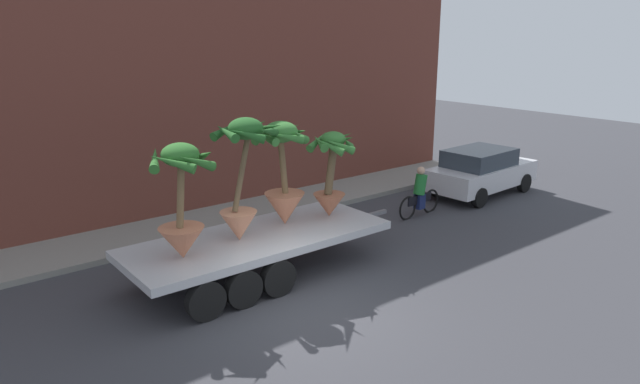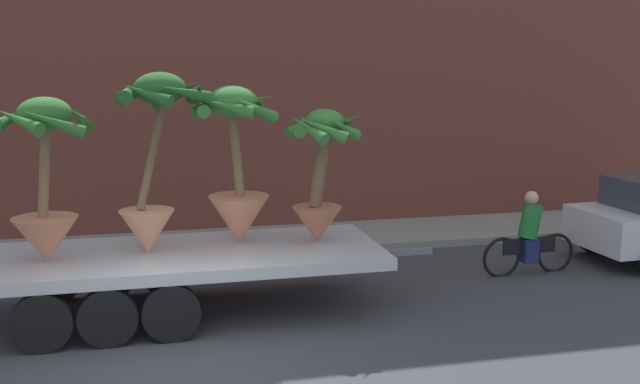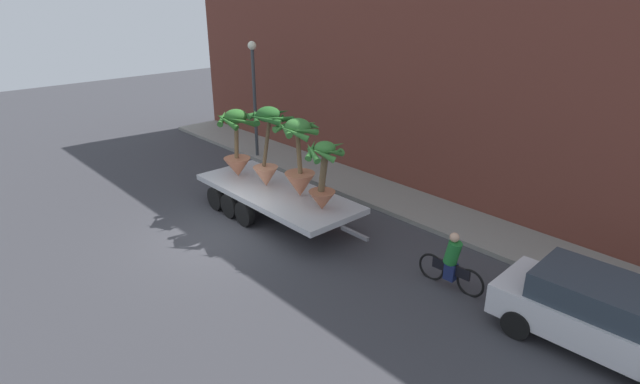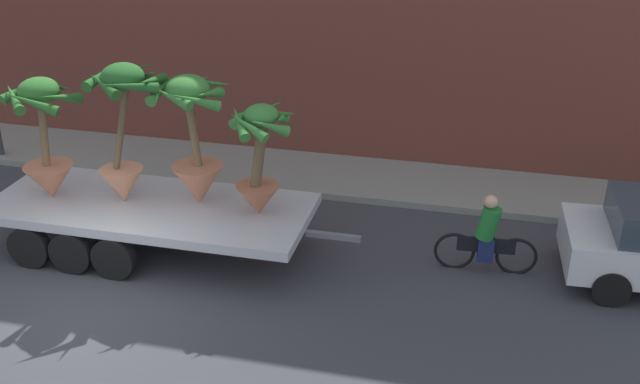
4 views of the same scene
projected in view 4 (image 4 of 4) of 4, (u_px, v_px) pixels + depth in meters
ground_plane at (91, 311)px, 12.44m from camera, size 60.00×60.00×0.00m
sidewalk at (220, 165)px, 17.75m from camera, size 24.00×2.20×0.15m
flatbed_trailer at (139, 212)px, 14.01m from camera, size 7.00×2.41×0.98m
potted_palm_rear at (45, 143)px, 13.61m from camera, size 1.37×1.38×2.34m
potted_palm_middle at (124, 130)px, 13.31m from camera, size 1.41×1.48×2.66m
potted_palm_front at (194, 145)px, 13.39m from camera, size 1.39×1.52×2.45m
potted_palm_extra at (260, 160)px, 13.00m from camera, size 1.30×1.27×2.09m
cyclist at (487, 238)px, 13.31m from camera, size 1.84×0.37×1.54m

